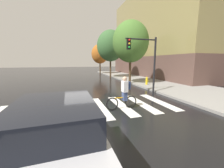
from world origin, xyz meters
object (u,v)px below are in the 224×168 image
Objects in this scene: street_tree_near at (131,42)px; street_tree_mid at (110,46)px; fire_hydrant at (147,81)px; traffic_light_near at (145,56)px; sedan_near at (57,134)px; cyclist at (124,93)px; street_tree_far at (100,54)px; manhole_cover at (76,142)px.

street_tree_mid is (-0.24, 6.37, 0.24)m from street_tree_near.
fire_hydrant is 4.36m from street_tree_near.
traffic_light_near is at bearing -101.28° from street_tree_near.
fire_hydrant is at bearing -79.75° from street_tree_mid.
street_tree_near is at bearing 128.84° from fire_hydrant.
cyclist is (3.00, 3.29, 0.02)m from sedan_near.
street_tree_far is at bearing 90.89° from street_tree_near.
manhole_cover is 12.19m from street_tree_near.
cyclist is 0.25× the size of street_tree_mid.
sedan_near is at bearing -104.99° from street_tree_far.
traffic_light_near is at bearing -124.45° from fire_hydrant.
street_tree_near is (-1.18, 1.46, 3.93)m from fire_hydrant.
traffic_light_near is (5.29, 5.03, 2.86)m from manhole_cover.
cyclist reaches higher than manhole_cover.
sedan_near is at bearing -110.81° from street_tree_mid.
street_tree_near is at bearing 57.59° from sedan_near.
cyclist reaches higher than fire_hydrant.
manhole_cover is at bearing -110.51° from street_tree_mid.
street_tree_far is (-1.39, 14.99, 3.39)m from fire_hydrant.
street_tree_near is at bearing 63.07° from cyclist.
fire_hydrant is 15.44m from street_tree_far.
street_tree_near is at bearing 56.99° from manhole_cover.
sedan_near is at bearing -115.84° from manhole_cover.
traffic_light_near is at bearing -93.46° from street_tree_mid.
sedan_near is 8.51m from traffic_light_near.
street_tree_near is 0.95× the size of street_tree_mid.
traffic_light_near is 0.64× the size of street_tree_near.
traffic_light_near is at bearing -92.18° from street_tree_far.
cyclist is 4.32m from traffic_light_near.
sedan_near is 1.10× the size of traffic_light_near.
street_tree_far is (0.69, 18.02, 1.06)m from traffic_light_near.
street_tree_mid is at bearing 69.19° from sedan_near.
cyclist is 7.46m from fire_hydrant.
traffic_light_near reaches higher than manhole_cover.
street_tree_far reaches higher than cyclist.
sedan_near is 2.70× the size of cyclist.
street_tree_far is at bearing 75.01° from sedan_near.
manhole_cover is at bearing -123.01° from street_tree_near.
street_tree_near is 13.54m from street_tree_far.
cyclist is (2.55, 2.37, 0.84)m from manhole_cover.
street_tree_near is (3.63, 7.15, 3.62)m from cyclist.
street_tree_mid is at bearing 75.91° from cyclist.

